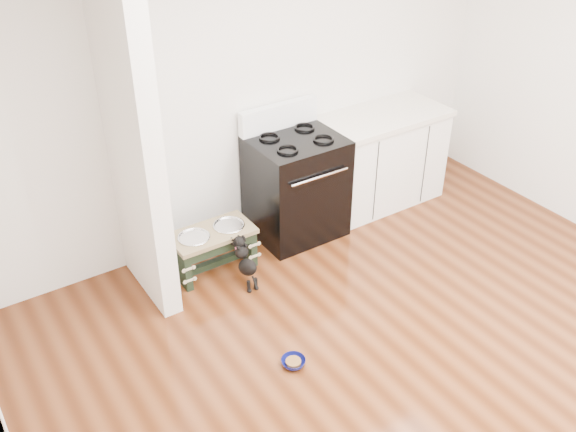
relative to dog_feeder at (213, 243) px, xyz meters
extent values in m
plane|color=#431E0C|center=(0.65, -2.04, -0.27)|extent=(5.00, 5.00, 0.00)
plane|color=silver|center=(0.65, 0.46, 1.08)|extent=(5.00, 0.00, 5.00)
plane|color=silver|center=(-1.85, -2.04, 1.08)|extent=(0.00, 5.00, 5.00)
cube|color=silver|center=(-0.53, 0.06, 1.08)|extent=(0.15, 0.80, 2.70)
cube|color=black|center=(0.90, 0.11, 0.19)|extent=(0.76, 0.65, 0.92)
cube|color=black|center=(0.90, -0.20, 0.13)|extent=(0.58, 0.02, 0.50)
cylinder|color=silver|center=(0.90, -0.24, 0.45)|extent=(0.56, 0.02, 0.02)
cube|color=white|center=(0.90, 0.39, 0.76)|extent=(0.76, 0.08, 0.22)
torus|color=black|center=(0.72, -0.03, 0.67)|extent=(0.18, 0.18, 0.02)
torus|color=black|center=(1.08, -0.03, 0.67)|extent=(0.18, 0.18, 0.02)
torus|color=black|center=(0.72, 0.25, 0.67)|extent=(0.18, 0.18, 0.02)
torus|color=black|center=(1.08, 0.25, 0.67)|extent=(0.18, 0.18, 0.02)
cube|color=white|center=(1.88, 0.14, 0.16)|extent=(1.20, 0.60, 0.86)
cube|color=beige|center=(1.88, 0.14, 0.62)|extent=(1.24, 0.64, 0.05)
cube|color=black|center=(1.88, -0.12, -0.22)|extent=(1.20, 0.06, 0.10)
cube|color=black|center=(-0.30, 0.01, -0.10)|extent=(0.06, 0.33, 0.34)
cube|color=black|center=(0.30, 0.01, -0.10)|extent=(0.06, 0.33, 0.34)
cube|color=black|center=(0.00, -0.14, 0.03)|extent=(0.54, 0.03, 0.08)
cube|color=black|center=(0.00, 0.01, -0.21)|extent=(0.54, 0.06, 0.06)
cube|color=brown|center=(0.00, 0.01, 0.09)|extent=(0.68, 0.37, 0.04)
cylinder|color=silver|center=(-0.16, 0.01, 0.09)|extent=(0.23, 0.23, 0.04)
cylinder|color=silver|center=(0.16, 0.01, 0.09)|extent=(0.23, 0.23, 0.04)
torus|color=silver|center=(-0.16, 0.01, 0.11)|extent=(0.27, 0.27, 0.02)
torus|color=silver|center=(0.16, 0.01, 0.11)|extent=(0.27, 0.27, 0.02)
cylinder|color=black|center=(0.09, -0.42, -0.22)|extent=(0.03, 0.03, 0.10)
cylinder|color=black|center=(0.15, -0.42, -0.22)|extent=(0.03, 0.03, 0.10)
sphere|color=black|center=(0.09, -0.42, -0.26)|extent=(0.04, 0.04, 0.04)
sphere|color=black|center=(0.15, -0.42, -0.26)|extent=(0.04, 0.04, 0.04)
ellipsoid|color=black|center=(0.12, -0.35, -0.08)|extent=(0.12, 0.28, 0.25)
sphere|color=black|center=(0.12, -0.26, 0.02)|extent=(0.11, 0.11, 0.11)
sphere|color=black|center=(0.12, -0.23, 0.09)|extent=(0.10, 0.10, 0.10)
sphere|color=black|center=(0.09, -0.16, 0.09)|extent=(0.03, 0.03, 0.03)
sphere|color=black|center=(0.15, -0.16, 0.09)|extent=(0.03, 0.03, 0.03)
cylinder|color=black|center=(0.12, -0.46, -0.16)|extent=(0.02, 0.08, 0.09)
torus|color=#C83A5B|center=(0.12, -0.24, 0.06)|extent=(0.09, 0.06, 0.08)
imported|color=#0B0E51|center=(-0.06, -1.28, -0.24)|extent=(0.21, 0.21, 0.05)
cylinder|color=brown|center=(-0.06, -1.28, -0.24)|extent=(0.11, 0.11, 0.02)
camera|label=1|loc=(-1.85, -3.94, 3.00)|focal=40.00mm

